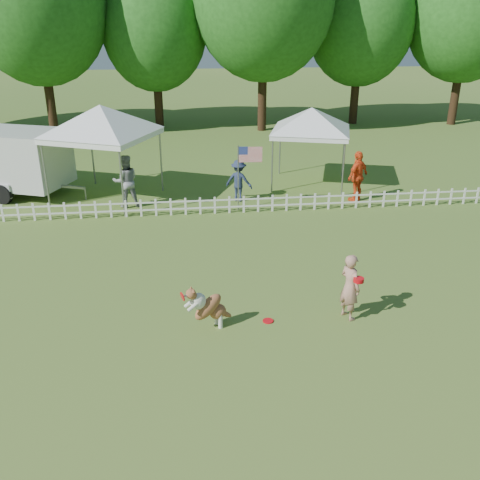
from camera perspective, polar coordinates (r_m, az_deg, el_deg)
The scene contains 17 objects.
ground at distance 12.22m, azimuth 3.18°, elevation -8.33°, with size 120.00×120.00×0.00m, color #36631F.
picket_fence at distance 18.40m, azimuth -0.37°, elevation 3.81°, with size 22.00×0.08×0.60m, color white, non-canonical shape.
handler at distance 12.11m, azimuth 11.64°, elevation -4.91°, with size 0.56×0.37×1.55m, color tan.
dog at distance 11.58m, azimuth -3.35°, elevation -7.12°, with size 1.04×0.35×1.08m, color brown, non-canonical shape.
frisbee_on_turf at distance 12.09m, azimuth 3.01°, elevation -8.61°, with size 0.24×0.24×0.02m, color red.
canopy_tent_left at distance 20.09m, azimuth -14.25°, elevation 8.86°, with size 3.25×3.25×3.36m, color white, non-canonical shape.
canopy_tent_right at distance 21.51m, azimuth 7.48°, elevation 9.75°, with size 2.88×2.88×2.98m, color white, non-canonical shape.
cargo_trailer at distance 22.08m, azimuth -23.72°, elevation 7.68°, with size 5.61×2.47×2.47m, color silver, non-canonical shape.
flag_pole at distance 18.47m, azimuth -0.20°, elevation 6.62°, with size 0.87×0.09×2.28m, color gray, non-canonical shape.
spectator_a at distance 19.25m, azimuth -12.08°, elevation 6.15°, with size 0.91×0.71×1.86m, color gray.
spectator_b at distance 19.50m, azimuth -0.13°, elevation 6.36°, with size 0.99×0.57×1.52m, color #232D4B.
spectator_c at distance 19.93m, azimuth 12.44°, elevation 6.66°, with size 1.08×0.45×1.84m, color #ED4A1B.
tree_left at distance 32.58m, azimuth -20.60°, elevation 21.05°, with size 7.40×7.40×12.00m, color #1F5317, non-canonical shape.
tree_center_left at distance 32.83m, azimuth -9.05°, elevation 20.20°, with size 6.00×6.00×9.80m, color #1F5317, non-canonical shape.
tree_center_right at distance 31.65m, azimuth 2.52°, elevation 22.89°, with size 7.60×7.60×12.60m, color #1F5317, non-canonical shape.
tree_right at distance 34.54m, azimuth 12.64°, elevation 20.58°, with size 6.20×6.20×10.40m, color #1F5317, non-canonical shape.
tree_far_right at distance 35.97m, azimuth 22.94°, elevation 20.30°, with size 7.00×7.00×11.40m, color #1F5317, non-canonical shape.
Camera 1 is at (-1.84, -10.28, 6.34)m, focal length 40.00 mm.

